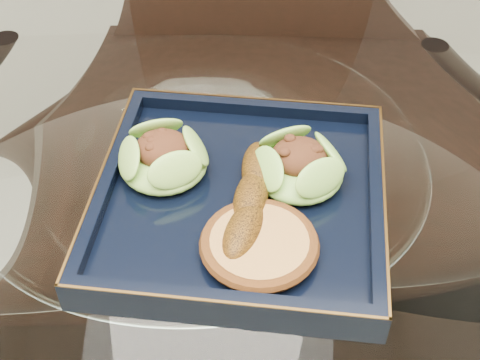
{
  "coord_description": "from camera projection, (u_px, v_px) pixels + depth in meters",
  "views": [
    {
      "loc": [
        0.05,
        -0.47,
        1.23
      ],
      "look_at": [
        0.04,
        -0.02,
        0.8
      ],
      "focal_mm": 50.0,
      "sensor_mm": 36.0,
      "label": 1
    }
  ],
  "objects": [
    {
      "name": "dining_table",
      "position": [
        209.0,
        290.0,
        0.78
      ],
      "size": [
        1.13,
        1.13,
        0.77
      ],
      "color": "white",
      "rests_on": "ground"
    },
    {
      "name": "dining_chair",
      "position": [
        250.0,
        164.0,
        1.09
      ],
      "size": [
        0.39,
        0.39,
        0.88
      ],
      "rotation": [
        0.0,
        0.0,
        0.02
      ],
      "color": "black",
      "rests_on": "ground"
    },
    {
      "name": "navy_plate",
      "position": [
        240.0,
        202.0,
        0.64
      ],
      "size": [
        0.29,
        0.29,
        0.02
      ],
      "primitive_type": "cube",
      "rotation": [
        0.0,
        0.0,
        -0.09
      ],
      "color": "black",
      "rests_on": "dining_table"
    },
    {
      "name": "lettuce_wrap_left",
      "position": [
        163.0,
        160.0,
        0.65
      ],
      "size": [
        0.09,
        0.09,
        0.03
      ],
      "primitive_type": "ellipsoid",
      "rotation": [
        0.0,
        0.0,
        -0.04
      ],
      "color": "#5D952B",
      "rests_on": "navy_plate"
    },
    {
      "name": "lettuce_wrap_right",
      "position": [
        299.0,
        168.0,
        0.64
      ],
      "size": [
        0.09,
        0.09,
        0.03
      ],
      "primitive_type": "ellipsoid",
      "rotation": [
        0.0,
        0.0,
        0.06
      ],
      "color": "#5AAA31",
      "rests_on": "navy_plate"
    },
    {
      "name": "roasted_plantain",
      "position": [
        251.0,
        199.0,
        0.61
      ],
      "size": [
        0.05,
        0.15,
        0.03
      ],
      "primitive_type": "ellipsoid",
      "rotation": [
        0.0,
        0.0,
        1.42
      ],
      "color": "#5E3809",
      "rests_on": "navy_plate"
    },
    {
      "name": "crumb_patty",
      "position": [
        259.0,
        246.0,
        0.58
      ],
      "size": [
        0.1,
        0.1,
        0.02
      ],
      "primitive_type": "cylinder",
      "rotation": [
        0.0,
        0.0,
        -0.15
      ],
      "color": "#C88742",
      "rests_on": "navy_plate"
    }
  ]
}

